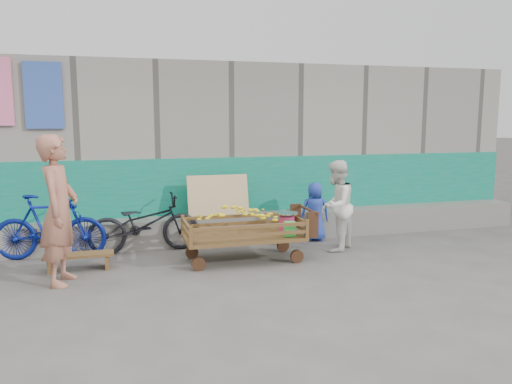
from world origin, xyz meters
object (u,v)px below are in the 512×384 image
object	(u,v)px
banana_cart	(241,225)
woman	(336,206)
vendor_man	(59,210)
bicycle_blue	(50,227)
bench	(79,258)
bicycle_dark	(144,224)
child	(315,212)

from	to	relation	value
banana_cart	woman	xyz separation A→B (m)	(1.57, 0.19, 0.17)
vendor_man	bicycle_blue	bearing A→B (deg)	23.63
bench	bicycle_dark	distance (m)	1.20
woman	child	distance (m)	0.71
woman	banana_cart	bearing A→B (deg)	-37.54
bicycle_dark	bicycle_blue	size ratio (longest dim) A/B	1.06
banana_cart	bicycle_blue	distance (m)	2.81
bench	vendor_man	bearing A→B (deg)	-107.21
woman	bicycle_dark	xyz separation A→B (m)	(-2.89, 0.69, -0.26)
vendor_man	bicycle_blue	size ratio (longest dim) A/B	1.16
bench	child	bearing A→B (deg)	10.62
banana_cart	vendor_man	bearing A→B (deg)	-171.53
vendor_man	child	distance (m)	4.11
bicycle_dark	bicycle_blue	xyz separation A→B (m)	(-1.36, -0.05, 0.04)
banana_cart	bicycle_blue	bearing A→B (deg)	162.61
child	bicycle_blue	bearing A→B (deg)	11.40
woman	vendor_man	bearing A→B (deg)	-36.62
vendor_man	child	xyz separation A→B (m)	(3.90, 1.22, -0.43)
banana_cart	bicycle_dark	xyz separation A→B (m)	(-1.32, 0.89, -0.09)
woman	child	size ratio (longest dim) A/B	1.42
banana_cart	vendor_man	world-z (taller)	vendor_man
woman	bicycle_dark	size ratio (longest dim) A/B	0.84
child	bicycle_dark	size ratio (longest dim) A/B	0.59
bicycle_blue	woman	bearing A→B (deg)	-90.14
vendor_man	banana_cart	bearing A→B (deg)	-70.76
vendor_man	bicycle_dark	distance (m)	1.72
banana_cart	bicycle_blue	world-z (taller)	bicycle_blue
bicycle_dark	bicycle_blue	bearing A→B (deg)	89.62
bench	child	distance (m)	3.82
bicycle_dark	woman	bearing A→B (deg)	-105.85
bicycle_dark	bicycle_blue	world-z (taller)	bicycle_blue
child	bicycle_dark	distance (m)	2.82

